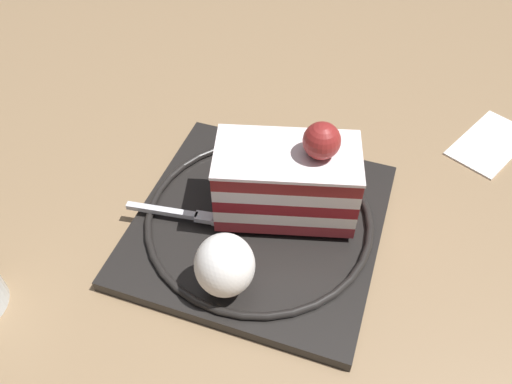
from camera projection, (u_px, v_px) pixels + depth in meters
The scene contains 6 objects.
ground_plane at pixel (281, 219), 0.47m from camera, with size 2.40×2.40×0.00m, color #886C4C.
dessert_plate at pixel (256, 221), 0.46m from camera, with size 0.26×0.26×0.02m.
cake_slice at pixel (281, 180), 0.43m from camera, with size 0.12×0.07×0.10m.
whipped_cream_dollop at pixel (221, 265), 0.39m from camera, with size 0.05×0.05×0.05m, color white.
fork at pixel (184, 214), 0.45m from camera, with size 0.10×0.02×0.00m.
folded_napkin at pixel (488, 142), 0.54m from camera, with size 0.10×0.05×0.00m, color white.
Camera 1 is at (0.00, -0.30, 0.37)m, focal length 36.13 mm.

